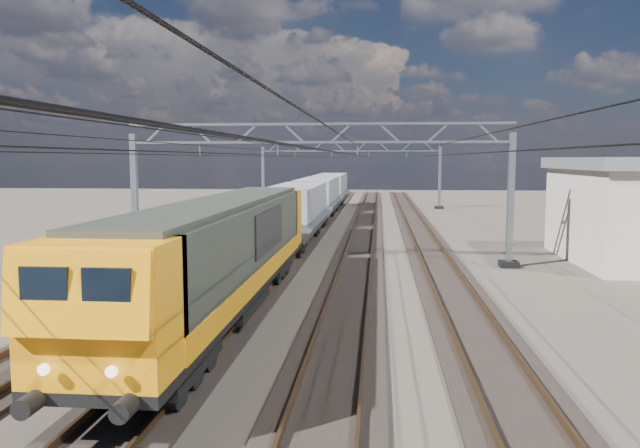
# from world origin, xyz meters

# --- Properties ---
(ground) EXTENTS (160.00, 160.00, 0.00)m
(ground) POSITION_xyz_m (0.00, 0.00, 0.00)
(ground) COLOR #2B2620
(ground) RESTS_ON ground
(track_outer_west) EXTENTS (2.60, 140.00, 0.30)m
(track_outer_west) POSITION_xyz_m (-6.00, 0.00, 0.07)
(track_outer_west) COLOR black
(track_outer_west) RESTS_ON ground
(track_loco) EXTENTS (2.60, 140.00, 0.30)m
(track_loco) POSITION_xyz_m (-2.00, 0.00, 0.07)
(track_loco) COLOR black
(track_loco) RESTS_ON ground
(track_inner_east) EXTENTS (2.60, 140.00, 0.30)m
(track_inner_east) POSITION_xyz_m (2.00, 0.00, 0.07)
(track_inner_east) COLOR black
(track_inner_east) RESTS_ON ground
(track_outer_east) EXTENTS (2.60, 140.00, 0.30)m
(track_outer_east) POSITION_xyz_m (6.00, 0.00, 0.07)
(track_outer_east) COLOR black
(track_outer_east) RESTS_ON ground
(catenary_gantry_mid) EXTENTS (19.90, 0.90, 7.11)m
(catenary_gantry_mid) POSITION_xyz_m (0.00, 4.00, 3.91)
(catenary_gantry_mid) COLOR gray
(catenary_gantry_mid) RESTS_ON ground
(catenary_gantry_far) EXTENTS (19.90, 0.90, 7.11)m
(catenary_gantry_far) POSITION_xyz_m (0.00, 40.00, 3.91)
(catenary_gantry_far) COLOR gray
(catenary_gantry_far) RESTS_ON ground
(overhead_wires) EXTENTS (12.03, 140.00, 0.53)m
(overhead_wires) POSITION_xyz_m (0.00, 8.00, 5.75)
(overhead_wires) COLOR black
(overhead_wires) RESTS_ON ground
(locomotive) EXTENTS (2.76, 21.10, 3.62)m
(locomotive) POSITION_xyz_m (-2.00, -7.10, 2.33)
(locomotive) COLOR black
(locomotive) RESTS_ON ground
(hopper_wagon_lead) EXTENTS (3.38, 13.00, 3.25)m
(hopper_wagon_lead) POSITION_xyz_m (-2.00, 10.60, 2.23)
(hopper_wagon_lead) COLOR black
(hopper_wagon_lead) RESTS_ON ground
(hopper_wagon_mid) EXTENTS (3.38, 13.00, 3.25)m
(hopper_wagon_mid) POSITION_xyz_m (-2.00, 24.80, 2.23)
(hopper_wagon_mid) COLOR black
(hopper_wagon_mid) RESTS_ON ground
(hopper_wagon_third) EXTENTS (3.38, 13.00, 3.25)m
(hopper_wagon_third) POSITION_xyz_m (-2.00, 39.00, 2.23)
(hopper_wagon_third) COLOR black
(hopper_wagon_third) RESTS_ON ground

